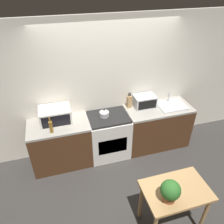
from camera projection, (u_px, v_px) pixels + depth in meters
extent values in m
plane|color=#33302D|center=(124.00, 173.00, 4.04)|extent=(16.00, 16.00, 0.00)
cube|color=silver|center=(109.00, 88.00, 4.09)|extent=(10.00, 0.06, 2.60)
cube|color=#4C2D19|center=(61.00, 145.00, 4.06)|extent=(1.07, 0.62, 0.86)
cube|color=#9E998E|center=(58.00, 126.00, 3.81)|extent=(1.07, 0.62, 0.04)
cube|color=#4C2D19|center=(156.00, 127.00, 4.51)|extent=(1.30, 0.62, 0.86)
cube|color=#9E998E|center=(159.00, 109.00, 4.26)|extent=(1.30, 0.62, 0.04)
cube|color=silver|center=(108.00, 136.00, 4.27)|extent=(0.76, 0.62, 0.86)
cube|color=black|center=(108.00, 117.00, 4.02)|extent=(0.73, 0.57, 0.04)
cube|color=black|center=(113.00, 146.00, 4.03)|extent=(0.55, 0.02, 0.32)
cylinder|color=#B7B7BC|center=(104.00, 114.00, 3.99)|extent=(0.17, 0.17, 0.09)
cone|color=#B7B7BC|center=(104.00, 111.00, 3.95)|extent=(0.17, 0.17, 0.04)
sphere|color=black|center=(104.00, 110.00, 3.93)|extent=(0.03, 0.03, 0.03)
cube|color=silver|center=(55.00, 115.00, 3.80)|extent=(0.54, 0.39, 0.28)
cube|color=black|center=(56.00, 121.00, 3.65)|extent=(0.47, 0.01, 0.22)
cylinder|color=olive|center=(51.00, 127.00, 3.57)|extent=(0.06, 0.06, 0.21)
cylinder|color=olive|center=(50.00, 120.00, 3.48)|extent=(0.02, 0.02, 0.08)
cube|color=tan|center=(129.00, 102.00, 4.20)|extent=(0.08, 0.08, 0.25)
cylinder|color=black|center=(129.00, 95.00, 4.11)|extent=(0.01, 0.01, 0.07)
cylinder|color=black|center=(130.00, 95.00, 4.11)|extent=(0.01, 0.01, 0.07)
cylinder|color=black|center=(131.00, 94.00, 4.12)|extent=(0.01, 0.01, 0.07)
cube|color=silver|center=(144.00, 101.00, 4.24)|extent=(0.42, 0.29, 0.23)
cube|color=black|center=(147.00, 105.00, 4.13)|extent=(0.37, 0.01, 0.18)
cube|color=silver|center=(172.00, 105.00, 4.31)|extent=(0.54, 0.43, 0.02)
cylinder|color=silver|center=(169.00, 96.00, 4.36)|extent=(0.03, 0.03, 0.22)
cube|color=tan|center=(176.00, 190.00, 2.84)|extent=(0.87, 0.56, 0.04)
cylinder|color=tan|center=(204.00, 215.00, 2.97)|extent=(0.05, 0.05, 0.74)
cylinder|color=tan|center=(141.00, 201.00, 3.15)|extent=(0.05, 0.05, 0.74)
cylinder|color=tan|center=(186.00, 189.00, 3.32)|extent=(0.05, 0.05, 0.74)
cylinder|color=#9E5B3D|center=(169.00, 197.00, 2.69)|extent=(0.16, 0.16, 0.07)
sphere|color=#2D6B28|center=(171.00, 190.00, 2.61)|extent=(0.25, 0.25, 0.25)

